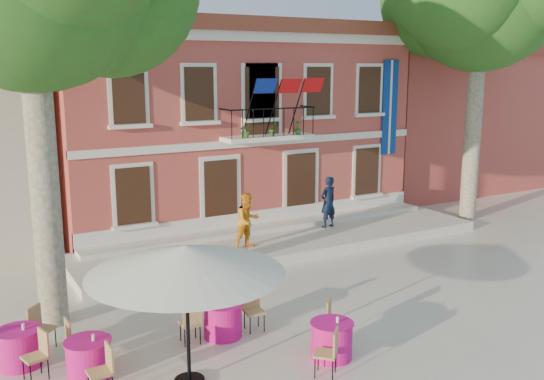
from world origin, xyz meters
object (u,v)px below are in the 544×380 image
at_px(cafe_table_1, 332,339).
at_px(cafe_table_3, 223,318).
at_px(pedestrian_navy, 328,202).
at_px(pedestrian_orange, 248,221).
at_px(cafe_table_2, 89,357).
at_px(cafe_table_0, 19,346).
at_px(patio_umbrella, 186,260).

distance_m(cafe_table_1, cafe_table_3, 2.51).
distance_m(pedestrian_navy, cafe_table_1, 9.24).
relative_size(pedestrian_navy, pedestrian_orange, 1.03).
xyz_separation_m(pedestrian_navy, cafe_table_1, (-5.17, -7.61, -0.79)).
distance_m(pedestrian_navy, cafe_table_3, 8.75).
xyz_separation_m(pedestrian_orange, cafe_table_2, (-6.09, -5.19, -0.76)).
height_order(cafe_table_1, cafe_table_3, same).
xyz_separation_m(pedestrian_navy, cafe_table_3, (-6.68, -5.60, -0.79)).
bearing_deg(pedestrian_orange, pedestrian_navy, 3.79).
relative_size(pedestrian_orange, cafe_table_1, 1.05).
relative_size(cafe_table_0, cafe_table_3, 0.93).
xyz_separation_m(pedestrian_navy, cafe_table_0, (-10.77, -4.83, -0.78)).
distance_m(patio_umbrella, cafe_table_2, 2.80).
relative_size(pedestrian_navy, cafe_table_3, 0.93).
xyz_separation_m(cafe_table_0, cafe_table_3, (4.09, -0.77, -0.01)).
distance_m(pedestrian_navy, pedestrian_orange, 3.68).
relative_size(patio_umbrella, cafe_table_0, 2.00).
bearing_deg(pedestrian_navy, pedestrian_orange, 3.79).
distance_m(cafe_table_0, cafe_table_2, 1.60).
bearing_deg(cafe_table_1, cafe_table_2, 160.32).
xyz_separation_m(pedestrian_navy, cafe_table_2, (-9.68, -6.00, -0.79)).
bearing_deg(pedestrian_navy, cafe_table_1, 46.87).
bearing_deg(cafe_table_0, cafe_table_1, -26.42).
bearing_deg(cafe_table_2, patio_umbrella, -35.16).
bearing_deg(patio_umbrella, pedestrian_navy, 41.39).
bearing_deg(pedestrian_navy, cafe_table_2, 22.83).
distance_m(cafe_table_1, cafe_table_2, 4.79).
bearing_deg(cafe_table_2, cafe_table_0, 132.99).
relative_size(cafe_table_1, cafe_table_2, 0.86).
height_order(patio_umbrella, pedestrian_orange, patio_umbrella).
distance_m(patio_umbrella, cafe_table_1, 3.57).
bearing_deg(cafe_table_0, cafe_table_3, -10.71).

